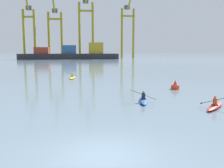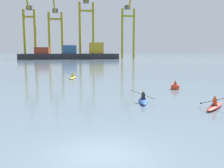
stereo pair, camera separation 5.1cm
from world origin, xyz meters
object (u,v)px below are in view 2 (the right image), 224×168
(gantry_crane_east, at_px, (128,25))
(kayak_yellow, at_px, (73,77))
(channel_buoy, at_px, (175,86))
(gantry_crane_west_mid, at_px, (55,26))
(kayak_red, at_px, (215,106))
(container_barge, at_px, (71,54))
(gantry_crane_west, at_px, (29,25))
(kayak_blue, at_px, (143,100))
(gantry_crane_east_mid, at_px, (87,22))

(gantry_crane_east, distance_m, kayak_yellow, 107.40)
(channel_buoy, bearing_deg, gantry_crane_east, 80.61)
(gantry_crane_west_mid, distance_m, kayak_red, 123.85)
(kayak_red, bearing_deg, channel_buoy, 85.51)
(container_barge, height_order, kayak_red, container_barge)
(kayak_red, bearing_deg, gantry_crane_east, 80.97)
(gantry_crane_west, xyz_separation_m, gantry_crane_east, (52.25, 6.89, 1.55))
(container_barge, xyz_separation_m, gantry_crane_east, (31.59, 13.62, 16.01))
(kayak_yellow, bearing_deg, gantry_crane_east, 73.51)
(gantry_crane_west_mid, relative_size, kayak_blue, 10.27)
(gantry_crane_west_mid, bearing_deg, channel_buoy, -79.37)
(container_barge, distance_m, kayak_red, 110.00)
(gantry_crane_east, bearing_deg, gantry_crane_east_mid, -163.39)
(kayak_blue, bearing_deg, container_barge, 94.02)
(kayak_yellow, bearing_deg, container_barge, 91.01)
(gantry_crane_east, relative_size, kayak_yellow, 10.50)
(container_barge, distance_m, kayak_yellow, 87.90)
(gantry_crane_west_mid, xyz_separation_m, gantry_crane_east, (39.80, 1.95, 1.29))
(gantry_crane_west, distance_m, kayak_red, 121.74)
(gantry_crane_west_mid, xyz_separation_m, kayak_red, (20.27, -120.99, -17.00))
(container_barge, xyz_separation_m, kayak_yellow, (1.55, -87.85, -2.28))
(gantry_crane_west, height_order, kayak_blue, gantry_crane_west)
(container_barge, xyz_separation_m, gantry_crane_east_mid, (8.02, 6.59, 16.42))
(container_barge, relative_size, gantry_crane_east, 1.32)
(kayak_blue, bearing_deg, gantry_crane_east, 78.63)
(gantry_crane_west, bearing_deg, kayak_red, -74.25)
(kayak_red, xyz_separation_m, kayak_blue, (-4.59, 2.98, 0.00))
(gantry_crane_east, relative_size, kayak_blue, 10.52)
(kayak_yellow, bearing_deg, gantry_crane_west, 103.21)
(gantry_crane_east, height_order, channel_buoy, gantry_crane_east)
(kayak_yellow, height_order, kayak_blue, kayak_blue)
(channel_buoy, xyz_separation_m, kayak_blue, (-5.31, -6.18, -0.19))
(container_barge, height_order, gantry_crane_east, gantry_crane_east)
(kayak_blue, bearing_deg, kayak_red, -33.00)
(gantry_crane_west_mid, height_order, channel_buoy, gantry_crane_west_mid)
(gantry_crane_east_mid, height_order, channel_buoy, gantry_crane_east_mid)
(gantry_crane_east_mid, bearing_deg, gantry_crane_east, 16.61)
(gantry_crane_west_mid, bearing_deg, gantry_crane_east, 2.80)
(container_barge, xyz_separation_m, kayak_blue, (7.47, -106.34, -2.28))
(kayak_blue, bearing_deg, gantry_crane_east_mid, 89.72)
(gantry_crane_east, bearing_deg, kayak_red, -99.03)
(channel_buoy, distance_m, kayak_blue, 8.15)
(gantry_crane_east_mid, relative_size, gantry_crane_east, 1.02)
(gantry_crane_east, bearing_deg, gantry_crane_west, -172.49)
(gantry_crane_west, xyz_separation_m, kayak_yellow, (22.20, -94.59, -16.74))
(gantry_crane_west_mid, relative_size, kayak_red, 12.51)
(gantry_crane_east, bearing_deg, container_barge, -156.67)
(gantry_crane_west, relative_size, gantry_crane_east, 0.99)
(channel_buoy, height_order, kayak_red, kayak_red)
(gantry_crane_east, bearing_deg, kayak_yellow, -106.49)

